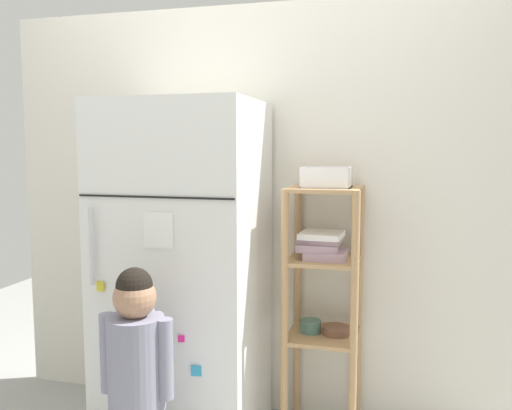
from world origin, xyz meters
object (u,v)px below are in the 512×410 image
Objects in this scene: refrigerator at (185,272)px; child_standing at (137,362)px; fruit_bin at (328,180)px; pantry_shelf_unit at (323,281)px.

refrigerator is 1.70× the size of child_standing.
child_standing is at bearing -88.47° from refrigerator.
fruit_bin is at bearing 45.52° from child_standing.
fruit_bin reaches higher than child_standing.
fruit_bin is (0.64, 0.65, 0.67)m from child_standing.
child_standing is 0.93m from pantry_shelf_unit.
pantry_shelf_unit is (0.63, 0.66, 0.20)m from child_standing.
pantry_shelf_unit reaches higher than child_standing.
fruit_bin is (0.01, -0.00, 0.47)m from pantry_shelf_unit.
fruit_bin is at bearing -14.25° from pantry_shelf_unit.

